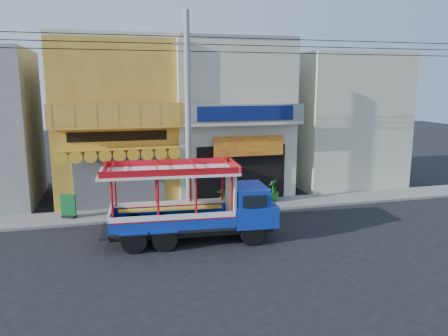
# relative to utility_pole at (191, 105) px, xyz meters

# --- Properties ---
(ground) EXTENTS (90.00, 90.00, 0.00)m
(ground) POSITION_rel_utility_pole_xyz_m (0.85, -3.30, -5.03)
(ground) COLOR black
(ground) RESTS_ON ground
(sidewalk) EXTENTS (30.00, 2.00, 0.12)m
(sidewalk) POSITION_rel_utility_pole_xyz_m (0.85, 0.70, -4.97)
(sidewalk) COLOR slate
(sidewalk) RESTS_ON ground
(shophouse_left) EXTENTS (6.00, 7.50, 8.24)m
(shophouse_left) POSITION_rel_utility_pole_xyz_m (-3.15, 4.66, -0.92)
(shophouse_left) COLOR #C5832B
(shophouse_left) RESTS_ON ground
(shophouse_right) EXTENTS (6.00, 6.75, 8.24)m
(shophouse_right) POSITION_rel_utility_pole_xyz_m (2.85, 4.66, -0.93)
(shophouse_right) COLOR beige
(shophouse_right) RESTS_ON ground
(party_pilaster) EXTENTS (0.35, 0.30, 8.00)m
(party_pilaster) POSITION_rel_utility_pole_xyz_m (-0.15, 1.55, -1.03)
(party_pilaster) COLOR beige
(party_pilaster) RESTS_ON ground
(filler_building_right) EXTENTS (6.00, 6.00, 7.60)m
(filler_building_right) POSITION_rel_utility_pole_xyz_m (9.85, 4.70, -1.23)
(filler_building_right) COLOR beige
(filler_building_right) RESTS_ON ground
(utility_pole) EXTENTS (28.00, 0.26, 9.00)m
(utility_pole) POSITION_rel_utility_pole_xyz_m (0.00, 0.00, 0.00)
(utility_pole) COLOR gray
(utility_pole) RESTS_ON ground
(songthaew_truck) EXTENTS (6.63, 2.57, 3.03)m
(songthaew_truck) POSITION_rel_utility_pole_xyz_m (-0.20, -3.32, -3.57)
(songthaew_truck) COLOR black
(songthaew_truck) RESTS_ON ground
(green_sign) EXTENTS (0.65, 0.53, 1.05)m
(green_sign) POSITION_rel_utility_pole_xyz_m (-5.43, 0.64, -4.47)
(green_sign) COLOR black
(green_sign) RESTS_ON sidewalk
(potted_plant_a) EXTENTS (1.25, 1.28, 1.09)m
(potted_plant_a) POSITION_rel_utility_pole_xyz_m (1.80, 0.74, -4.37)
(potted_plant_a) COLOR #1E641C
(potted_plant_a) RESTS_ON sidewalk
(potted_plant_c) EXTENTS (0.75, 0.75, 1.12)m
(potted_plant_c) POSITION_rel_utility_pole_xyz_m (4.30, 0.99, -4.35)
(potted_plant_c) COLOR #1E641C
(potted_plant_c) RESTS_ON sidewalk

